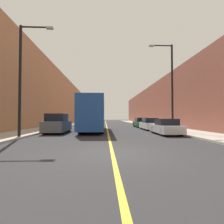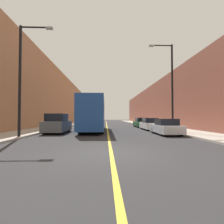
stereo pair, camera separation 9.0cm
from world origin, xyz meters
The scene contains 13 objects.
ground_plane centered at (0.00, 0.00, 0.00)m, with size 200.00×200.00×0.00m, color #2D2D30.
sidewalk_left centered at (-8.13, 30.00, 0.07)m, with size 3.52×72.00×0.14m, color #B2AA9E.
sidewalk_right centered at (8.13, 30.00, 0.07)m, with size 3.52×72.00×0.14m, color #B2AA9E.
building_row_left centered at (-11.89, 30.00, 5.80)m, with size 4.00×72.00×11.60m, color #B2724C.
building_row_right centered at (11.89, 30.00, 4.33)m, with size 4.00×72.00×8.65m, color brown.
road_center_line centered at (0.00, 30.00, 0.00)m, with size 0.16×72.00×0.01m, color gold.
bus centered at (-1.62, 12.44, 1.93)m, with size 2.43×11.28×3.61m.
parked_suv_left centered at (-5.02, 9.88, 0.89)m, with size 1.93×4.59×1.92m.
car_right_near centered at (5.22, 7.93, 0.65)m, with size 1.84×4.28×1.44m.
car_right_mid centered at (5.27, 13.89, 0.67)m, with size 1.75×4.47×1.49m.
car_right_far centered at (5.36, 19.65, 0.68)m, with size 1.82×4.69×1.50m.
street_lamp_left centered at (-6.48, 5.57, 4.85)m, with size 2.51×0.24×8.36m.
street_lamp_right centered at (6.49, 10.05, 5.18)m, with size 2.51×0.24×9.00m.
Camera 2 is at (-0.25, -7.68, 1.57)m, focal length 28.00 mm.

